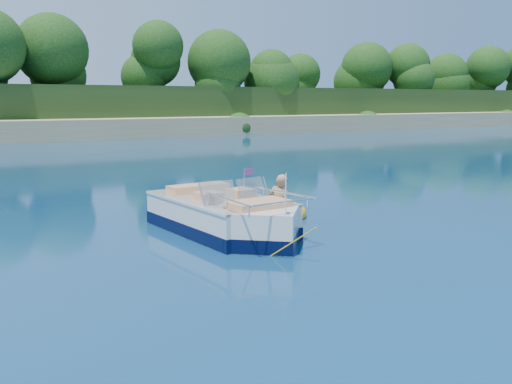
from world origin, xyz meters
TOP-DOWN VIEW (x-y plane):
  - ground at (0.00, 0.00)m, footprint 160.00×160.00m
  - treeline at (0.04, 41.01)m, footprint 150.00×7.12m
  - motorboat at (-1.79, 4.14)m, footprint 2.17×5.28m
  - tow_tube at (0.14, 5.18)m, footprint 1.61×1.61m
  - boy at (0.13, 5.12)m, footprint 0.78×0.98m

SIDE VIEW (x-z plane):
  - ground at x=0.00m, z-range 0.00..0.00m
  - boy at x=0.13m, z-range -0.88..0.88m
  - tow_tube at x=0.14m, z-range -0.10..0.30m
  - motorboat at x=-1.79m, z-range -0.54..1.22m
  - treeline at x=0.04m, z-range 1.45..9.64m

